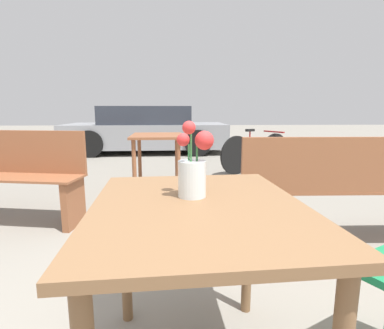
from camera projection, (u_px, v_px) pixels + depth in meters
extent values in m
cube|color=brown|center=(198.00, 208.00, 1.04)|extent=(0.78, 0.94, 0.03)
cylinder|color=brown|center=(125.00, 255.00, 1.45)|extent=(0.05, 0.05, 0.69)
cylinder|color=brown|center=(248.00, 249.00, 1.51)|extent=(0.05, 0.05, 0.69)
cylinder|color=silver|center=(192.00, 179.00, 1.11)|extent=(0.10, 0.10, 0.13)
cylinder|color=silver|center=(192.00, 186.00, 1.11)|extent=(0.09, 0.09, 0.07)
cylinder|color=#337038|center=(196.00, 170.00, 1.10)|extent=(0.01, 0.01, 0.18)
sphere|color=red|center=(204.00, 140.00, 1.08)|extent=(0.07, 0.07, 0.07)
cylinder|color=#337038|center=(189.00, 169.00, 1.12)|extent=(0.01, 0.01, 0.18)
sphere|color=red|center=(183.00, 140.00, 1.12)|extent=(0.05, 0.05, 0.05)
cylinder|color=#337038|center=(191.00, 164.00, 1.08)|extent=(0.01, 0.01, 0.23)
sphere|color=red|center=(189.00, 128.00, 1.03)|extent=(0.05, 0.05, 0.05)
cylinder|color=#197A47|center=(347.00, 320.00, 1.19)|extent=(0.03, 0.03, 0.42)
cube|color=brown|center=(355.00, 188.00, 2.33)|extent=(1.86, 0.40, 0.02)
cube|color=brown|center=(371.00, 165.00, 2.14)|extent=(1.86, 0.07, 0.40)
cube|color=brown|center=(244.00, 216.00, 2.35)|extent=(0.07, 0.33, 0.43)
cube|color=brown|center=(74.00, 203.00, 2.68)|extent=(0.11, 0.33, 0.43)
cube|color=brown|center=(157.00, 136.00, 3.83)|extent=(0.67, 0.82, 0.03)
cylinder|color=brown|center=(134.00, 169.00, 3.54)|extent=(0.05, 0.05, 0.70)
cylinder|color=brown|center=(178.00, 168.00, 3.58)|extent=(0.05, 0.05, 0.70)
cylinder|color=brown|center=(140.00, 160.00, 4.21)|extent=(0.05, 0.05, 0.70)
cylinder|color=brown|center=(177.00, 159.00, 4.26)|extent=(0.05, 0.05, 0.70)
cylinder|color=black|center=(236.00, 155.00, 4.84)|extent=(0.56, 0.35, 0.63)
cylinder|color=black|center=(275.00, 151.00, 5.34)|extent=(0.56, 0.35, 0.63)
cube|color=maroon|center=(257.00, 141.00, 5.06)|extent=(0.72, 0.45, 0.03)
cylinder|color=maroon|center=(250.00, 136.00, 4.95)|extent=(0.02, 0.02, 0.19)
cube|color=black|center=(250.00, 130.00, 4.93)|extent=(0.17, 0.13, 0.04)
cube|color=maroon|center=(274.00, 132.00, 5.25)|extent=(0.26, 0.40, 0.02)
cube|color=gray|center=(147.00, 135.00, 7.46)|extent=(3.91, 1.79, 0.56)
cube|color=#2D333D|center=(146.00, 115.00, 7.37)|extent=(2.17, 1.60, 0.42)
cylinder|color=black|center=(192.00, 137.00, 8.35)|extent=(0.61, 0.20, 0.60)
cylinder|color=black|center=(198.00, 143.00, 6.79)|extent=(0.61, 0.20, 0.60)
cylinder|color=black|center=(105.00, 137.00, 8.17)|extent=(0.61, 0.20, 0.60)
cylinder|color=black|center=(90.00, 144.00, 6.61)|extent=(0.61, 0.20, 0.60)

